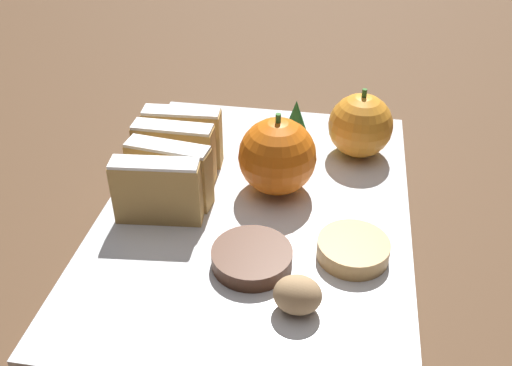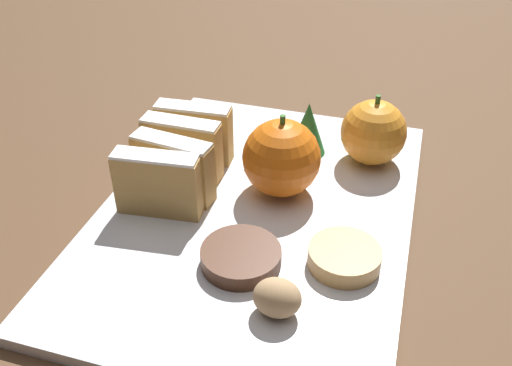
{
  "view_description": "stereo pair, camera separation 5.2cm",
  "coord_description": "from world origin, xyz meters",
  "views": [
    {
      "loc": [
        0.07,
        -0.42,
        0.34
      ],
      "look_at": [
        0.0,
        0.0,
        0.04
      ],
      "focal_mm": 40.0,
      "sensor_mm": 36.0,
      "label": 1
    },
    {
      "loc": [
        0.12,
        -0.4,
        0.34
      ],
      "look_at": [
        0.0,
        0.0,
        0.04
      ],
      "focal_mm": 40.0,
      "sensor_mm": 36.0,
      "label": 2
    }
  ],
  "objects": [
    {
      "name": "orange_near",
      "position": [
        0.09,
        0.12,
        0.05
      ],
      "size": [
        0.07,
        0.07,
        0.08
      ],
      "color": "orange",
      "rests_on": "serving_platter"
    },
    {
      "name": "stollen_slice_second",
      "position": [
        -0.08,
        0.0,
        0.04
      ],
      "size": [
        0.08,
        0.03,
        0.06
      ],
      "color": "tan",
      "rests_on": "serving_platter"
    },
    {
      "name": "ground_plane",
      "position": [
        0.0,
        0.0,
        0.0
      ],
      "size": [
        6.0,
        6.0,
        0.0
      ],
      "primitive_type": "plane",
      "color": "#513823"
    },
    {
      "name": "stollen_slice_fourth",
      "position": [
        -0.09,
        0.07,
        0.04
      ],
      "size": [
        0.08,
        0.03,
        0.06
      ],
      "color": "tan",
      "rests_on": "serving_platter"
    },
    {
      "name": "evergreen_sprig",
      "position": [
        0.02,
        0.11,
        0.04
      ],
      "size": [
        0.04,
        0.04,
        0.06
      ],
      "color": "#23662D",
      "rests_on": "serving_platter"
    },
    {
      "name": "serving_platter",
      "position": [
        0.0,
        0.0,
        0.01
      ],
      "size": [
        0.28,
        0.4,
        0.01
      ],
      "color": "silver",
      "rests_on": "ground_plane"
    },
    {
      "name": "chocolate_cookie",
      "position": [
        0.01,
        -0.07,
        0.02
      ],
      "size": [
        0.07,
        0.07,
        0.01
      ],
      "color": "#472819",
      "rests_on": "serving_platter"
    },
    {
      "name": "stollen_slice_third",
      "position": [
        -0.09,
        0.04,
        0.04
      ],
      "size": [
        0.08,
        0.02,
        0.06
      ],
      "color": "tan",
      "rests_on": "serving_platter"
    },
    {
      "name": "stollen_slice_front",
      "position": [
        -0.08,
        -0.03,
        0.04
      ],
      "size": [
        0.08,
        0.03,
        0.06
      ],
      "color": "tan",
      "rests_on": "serving_platter"
    },
    {
      "name": "gingerbread_cookie",
      "position": [
        0.09,
        -0.05,
        0.02
      ],
      "size": [
        0.06,
        0.06,
        0.02
      ],
      "color": "tan",
      "rests_on": "serving_platter"
    },
    {
      "name": "orange_far",
      "position": [
        0.01,
        0.04,
        0.05
      ],
      "size": [
        0.07,
        0.07,
        0.08
      ],
      "color": "orange",
      "rests_on": "serving_platter"
    },
    {
      "name": "walnut",
      "position": [
        0.05,
        -0.12,
        0.03
      ],
      "size": [
        0.04,
        0.03,
        0.03
      ],
      "color": "tan",
      "rests_on": "serving_platter"
    }
  ]
}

